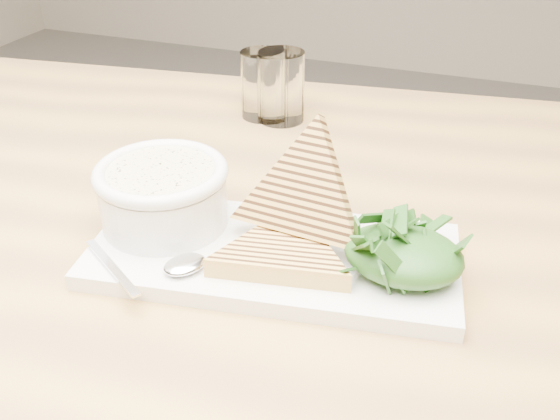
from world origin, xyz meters
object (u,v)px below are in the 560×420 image
(table_top, at_px, (200,221))
(glass_far, at_px, (281,87))
(platter, at_px, (273,256))
(glass_near, at_px, (263,85))
(soup_bowl, at_px, (164,200))

(table_top, distance_m, glass_far, 0.27)
(platter, relative_size, glass_near, 3.69)
(platter, distance_m, glass_far, 0.36)
(soup_bowl, bearing_deg, platter, -3.64)
(soup_bowl, height_order, glass_far, glass_far)
(soup_bowl, distance_m, glass_near, 0.33)
(table_top, distance_m, soup_bowl, 0.09)
(table_top, height_order, glass_far, glass_far)
(table_top, bearing_deg, soup_bowl, -94.03)
(soup_bowl, xyz_separation_m, glass_far, (0.01, 0.33, 0.01))
(platter, height_order, glass_near, glass_near)
(soup_bowl, bearing_deg, glass_far, 88.50)
(table_top, xyz_separation_m, glass_far, (0.00, 0.26, 0.07))
(platter, bearing_deg, glass_far, 108.71)
(glass_near, height_order, glass_far, glass_far)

